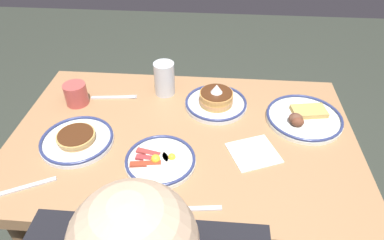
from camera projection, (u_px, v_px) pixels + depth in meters
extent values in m
cube|color=#A5774F|center=(183.00, 140.00, 1.21)|extent=(1.21, 0.78, 0.05)
cylinder|color=olive|center=(297.00, 159.00, 1.64)|extent=(0.05, 0.05, 0.69)
cylinder|color=olive|center=(88.00, 147.00, 1.71)|extent=(0.05, 0.05, 0.69)
cylinder|color=white|center=(304.00, 119.00, 1.25)|extent=(0.28, 0.28, 0.01)
torus|color=navy|center=(304.00, 116.00, 1.25)|extent=(0.28, 0.28, 0.01)
cube|color=tan|center=(309.00, 111.00, 1.26)|extent=(0.14, 0.10, 0.02)
ellipsoid|color=brown|center=(295.00, 118.00, 1.22)|extent=(0.05, 0.04, 0.04)
ellipsoid|color=brown|center=(296.00, 119.00, 1.21)|extent=(0.05, 0.04, 0.04)
ellipsoid|color=brown|center=(298.00, 122.00, 1.20)|extent=(0.05, 0.03, 0.03)
ellipsoid|color=brown|center=(294.00, 119.00, 1.22)|extent=(0.04, 0.03, 0.03)
cylinder|color=white|center=(161.00, 162.00, 1.08)|extent=(0.23, 0.23, 0.01)
torus|color=navy|center=(160.00, 159.00, 1.08)|extent=(0.23, 0.23, 0.01)
cylinder|color=white|center=(172.00, 156.00, 1.09)|extent=(0.06, 0.06, 0.01)
sphere|color=yellow|center=(172.00, 157.00, 1.08)|extent=(0.02, 0.02, 0.02)
cylinder|color=white|center=(156.00, 160.00, 1.08)|extent=(0.08, 0.08, 0.01)
sphere|color=yellow|center=(156.00, 159.00, 1.07)|extent=(0.03, 0.03, 0.03)
cube|color=#A73632|center=(148.00, 153.00, 1.10)|extent=(0.08, 0.04, 0.01)
cube|color=#A83335|center=(147.00, 158.00, 1.08)|extent=(0.07, 0.03, 0.01)
cube|color=#A43922|center=(145.00, 164.00, 1.06)|extent=(0.10, 0.03, 0.01)
cylinder|color=white|center=(216.00, 104.00, 1.32)|extent=(0.24, 0.24, 0.01)
torus|color=navy|center=(216.00, 102.00, 1.32)|extent=(0.24, 0.24, 0.01)
cylinder|color=tan|center=(216.00, 102.00, 1.32)|extent=(0.13, 0.13, 0.01)
cylinder|color=tan|center=(216.00, 99.00, 1.31)|extent=(0.13, 0.13, 0.01)
cylinder|color=gold|center=(216.00, 97.00, 1.30)|extent=(0.13, 0.13, 0.01)
cylinder|color=#D5964C|center=(216.00, 94.00, 1.29)|extent=(0.13, 0.13, 0.01)
cylinder|color=#4C2814|center=(216.00, 93.00, 1.29)|extent=(0.12, 0.12, 0.00)
cone|color=white|center=(217.00, 88.00, 1.28)|extent=(0.04, 0.04, 0.03)
cylinder|color=white|center=(77.00, 141.00, 1.16)|extent=(0.25, 0.25, 0.01)
torus|color=navy|center=(77.00, 139.00, 1.15)|extent=(0.25, 0.25, 0.01)
cylinder|color=tan|center=(77.00, 139.00, 1.15)|extent=(0.13, 0.13, 0.01)
cylinder|color=tan|center=(76.00, 136.00, 1.14)|extent=(0.13, 0.13, 0.01)
cylinder|color=#4C2814|center=(75.00, 134.00, 1.14)|extent=(0.12, 0.12, 0.00)
cylinder|color=#BF4C47|center=(76.00, 94.00, 1.32)|extent=(0.09, 0.09, 0.09)
torus|color=#BF4C47|center=(68.00, 91.00, 1.33)|extent=(0.06, 0.04, 0.06)
cylinder|color=brown|center=(74.00, 88.00, 1.30)|extent=(0.07, 0.07, 0.01)
cylinder|color=silver|center=(164.00, 79.00, 1.36)|extent=(0.08, 0.08, 0.14)
cylinder|color=black|center=(165.00, 83.00, 1.37)|extent=(0.07, 0.07, 0.09)
cube|color=white|center=(254.00, 153.00, 1.12)|extent=(0.19, 0.19, 0.00)
cube|color=silver|center=(113.00, 97.00, 1.37)|extent=(0.18, 0.03, 0.01)
cube|color=silver|center=(133.00, 98.00, 1.36)|extent=(0.03, 0.01, 0.00)
cube|color=silver|center=(133.00, 97.00, 1.37)|extent=(0.03, 0.01, 0.00)
cube|color=silver|center=(133.00, 96.00, 1.37)|extent=(0.03, 0.01, 0.00)
cube|color=silver|center=(133.00, 95.00, 1.38)|extent=(0.03, 0.01, 0.00)
cube|color=silver|center=(190.00, 209.00, 0.95)|extent=(0.18, 0.04, 0.01)
cube|color=silver|center=(162.00, 207.00, 0.95)|extent=(0.03, 0.01, 0.00)
cube|color=silver|center=(162.00, 209.00, 0.95)|extent=(0.03, 0.01, 0.00)
cube|color=silver|center=(162.00, 211.00, 0.94)|extent=(0.03, 0.01, 0.00)
cube|color=silver|center=(162.00, 212.00, 0.94)|extent=(0.03, 0.01, 0.00)
cube|color=silver|center=(22.00, 188.00, 1.01)|extent=(0.18, 0.10, 0.01)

